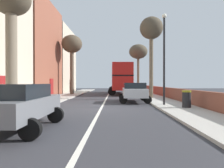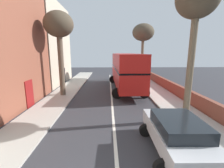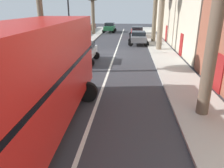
# 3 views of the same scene
# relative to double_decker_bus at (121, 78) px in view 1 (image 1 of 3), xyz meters

# --- Properties ---
(ground_plane) EXTENTS (84.00, 84.00, 0.00)m
(ground_plane) POSITION_rel_double_decker_bus_xyz_m (-1.70, -15.40, -2.35)
(ground_plane) COLOR #333338
(road_centre_line) EXTENTS (0.16, 54.00, 0.01)m
(road_centre_line) POSITION_rel_double_decker_bus_xyz_m (-1.70, -15.40, -2.35)
(road_centre_line) COLOR silver
(road_centre_line) RESTS_ON ground
(sidewalk_left) EXTENTS (2.60, 60.00, 0.12)m
(sidewalk_left) POSITION_rel_double_decker_bus_xyz_m (-6.60, -15.40, -2.29)
(sidewalk_left) COLOR #B2ADA3
(sidewalk_left) RESTS_ON ground
(sidewalk_right) EXTENTS (2.60, 60.00, 0.12)m
(sidewalk_right) POSITION_rel_double_decker_bus_xyz_m (3.20, -15.40, -2.29)
(sidewalk_right) COLOR #B2ADA3
(sidewalk_right) RESTS_ON ground
(boundary_wall_right) EXTENTS (0.36, 54.00, 1.13)m
(boundary_wall_right) POSITION_rel_double_decker_bus_xyz_m (4.75, -15.40, -1.79)
(boundary_wall_right) COLOR brown
(boundary_wall_right) RESTS_ON ground
(double_decker_bus) EXTENTS (3.72, 11.09, 4.06)m
(double_decker_bus) POSITION_rel_double_decker_bus_xyz_m (0.00, 0.00, 0.00)
(double_decker_bus) COLOR red
(double_decker_bus) RESTS_ON ground
(parked_car_grey_left_0) EXTENTS (2.56, 4.04, 1.61)m
(parked_car_grey_left_0) POSITION_rel_double_decker_bus_xyz_m (-4.20, -21.51, -1.43)
(parked_car_grey_left_0) COLOR slate
(parked_car_grey_left_0) RESTS_ON ground
(parked_car_silver_right_2) EXTENTS (2.58, 4.28, 1.63)m
(parked_car_silver_right_2) POSITION_rel_double_decker_bus_xyz_m (0.80, -11.80, -1.42)
(parked_car_silver_right_2) COLOR #B7BABF
(parked_car_silver_right_2) RESTS_ON ground
(street_tree_right_1) EXTENTS (2.29, 2.29, 8.10)m
(street_tree_right_1) POSITION_rel_double_decker_bus_xyz_m (2.83, -8.63, 4.47)
(street_tree_right_1) COLOR brown
(street_tree_right_1) RESTS_ON sidewalk_right
(street_tree_left_2) EXTENTS (2.04, 2.04, 6.99)m
(street_tree_left_2) POSITION_rel_double_decker_bus_xyz_m (-6.36, -17.89, 3.20)
(street_tree_left_2) COLOR #7A6B56
(street_tree_left_2) RESTS_ON sidewalk_left
(street_tree_right_3) EXTENTS (3.31, 3.31, 8.40)m
(street_tree_right_3) POSITION_rel_double_decker_bus_xyz_m (3.38, 6.98, 4.71)
(street_tree_right_3) COLOR brown
(street_tree_right_3) RESTS_ON sidewalk_right
(street_tree_left_4) EXTENTS (2.67, 2.67, 7.75)m
(street_tree_left_4) POSITION_rel_double_decker_bus_xyz_m (-6.48, -2.75, 4.05)
(street_tree_left_4) COLOR brown
(street_tree_left_4) RESTS_ON sidewalk_left
(lamppost_right) EXTENTS (0.32, 0.32, 6.31)m
(lamppost_right) POSITION_rel_double_decker_bus_xyz_m (2.60, -14.66, 1.45)
(lamppost_right) COLOR black
(lamppost_right) RESTS_ON sidewalk_right
(litter_bin_right) EXTENTS (0.55, 0.55, 1.04)m
(litter_bin_right) POSITION_rel_double_decker_bus_xyz_m (3.60, -16.18, -1.71)
(litter_bin_right) COLOR black
(litter_bin_right) RESTS_ON sidewalk_right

